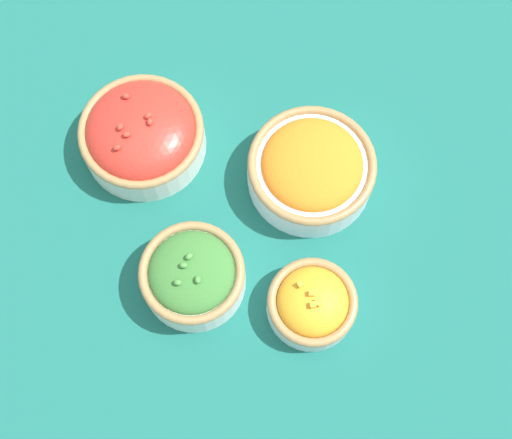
% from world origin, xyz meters
% --- Properties ---
extents(ground_plane, '(3.00, 3.00, 0.00)m').
position_xyz_m(ground_plane, '(0.00, 0.00, 0.00)').
color(ground_plane, '#196056').
extents(bowl_squash, '(0.11, 0.11, 0.07)m').
position_xyz_m(bowl_squash, '(0.13, -0.01, 0.03)').
color(bowl_squash, silver).
rests_on(bowl_squash, ground_plane).
extents(bowl_carrots, '(0.17, 0.17, 0.07)m').
position_xyz_m(bowl_carrots, '(-0.01, 0.10, 0.04)').
color(bowl_carrots, silver).
rests_on(bowl_carrots, ground_plane).
extents(bowl_broccoli, '(0.13, 0.13, 0.08)m').
position_xyz_m(bowl_broccoli, '(0.01, -0.11, 0.04)').
color(bowl_broccoli, white).
rests_on(bowl_broccoli, ground_plane).
extents(bowl_cherry_tomatoes, '(0.17, 0.17, 0.08)m').
position_xyz_m(bowl_cherry_tomatoes, '(-0.19, -0.05, 0.04)').
color(bowl_cherry_tomatoes, silver).
rests_on(bowl_cherry_tomatoes, ground_plane).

